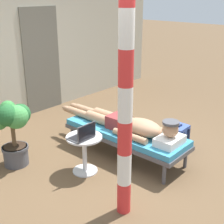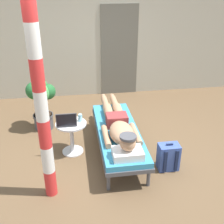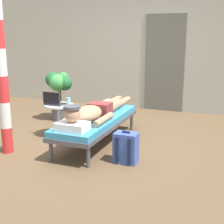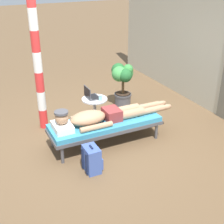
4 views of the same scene
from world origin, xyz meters
name	(u,v)px [view 3 (image 3 of 4)]	position (x,y,z in m)	size (l,w,h in m)	color
ground_plane	(83,141)	(0.00, 0.00, 0.00)	(40.00, 40.00, 0.00)	brown
house_wall_back	(146,47)	(0.24, 2.61, 1.35)	(7.60, 0.20, 2.70)	#B2AD99
house_door_panel	(165,64)	(0.69, 2.50, 1.02)	(0.84, 0.03, 2.04)	#625F54
lounge_chair	(97,122)	(0.24, 0.01, 0.35)	(0.64, 1.92, 0.42)	#4C4C51
person_reclining	(94,112)	(0.24, -0.07, 0.52)	(0.53, 2.17, 0.33)	white
side_table	(59,115)	(-0.48, 0.12, 0.36)	(0.48, 0.48, 0.52)	silver
laptop	(54,101)	(-0.54, 0.07, 0.58)	(0.31, 0.24, 0.23)	#4C4C51
drink_glass	(69,101)	(-0.33, 0.18, 0.58)	(0.06, 0.06, 0.12)	#99D8E5
backpack	(126,148)	(0.90, -0.51, 0.20)	(0.30, 0.26, 0.42)	#3F59A5
potted_plant	(59,89)	(-1.00, 0.99, 0.60)	(0.54, 0.55, 0.93)	#4C4C51
porch_post	(1,62)	(-0.77, -0.80, 1.27)	(0.15, 0.15, 2.53)	red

